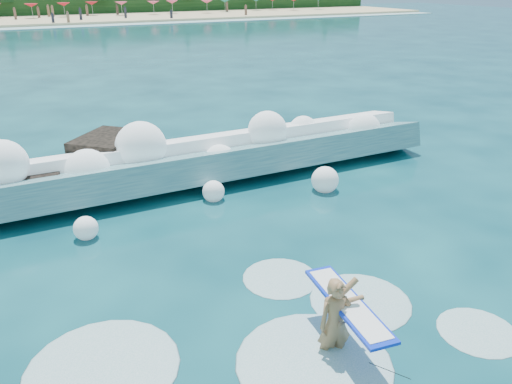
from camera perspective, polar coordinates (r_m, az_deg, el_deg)
ground at (r=10.83m, az=-2.34°, el=-11.05°), size 200.00×200.00×0.00m
beach at (r=86.45m, az=-25.62°, el=17.23°), size 140.00×20.00×0.40m
wet_band at (r=75.50m, az=-25.13°, el=16.61°), size 140.00×5.00×0.08m
treeline at (r=96.30m, az=-26.20°, el=18.93°), size 140.00×4.00×5.00m
breaking_wave at (r=16.30m, az=-9.01°, el=3.03°), size 17.98×2.80×1.55m
rock_cluster at (r=16.81m, az=-26.23°, el=1.29°), size 8.73×3.53×1.55m
surfer_with_board at (r=9.06m, az=9.36°, el=-14.15°), size 1.05×2.92×1.74m
wave_spray at (r=15.89m, az=-10.40°, el=4.24°), size 15.23×4.44×2.15m
surf_foam at (r=9.32m, az=0.85°, el=-17.66°), size 8.54×5.22×0.14m
beach_umbrellas at (r=88.87m, az=-26.18°, el=18.59°), size 112.78×6.17×0.50m
beachgoers at (r=82.47m, az=-23.92°, el=17.95°), size 96.47×12.83×1.93m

